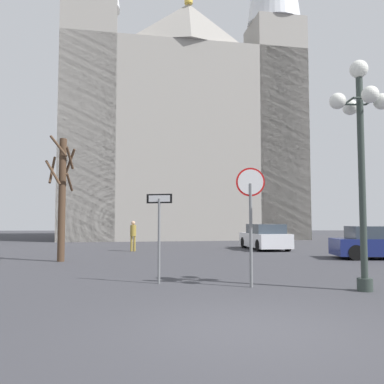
% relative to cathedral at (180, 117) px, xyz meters
% --- Properties ---
extents(ground_plane, '(120.00, 120.00, 0.00)m').
position_rel_cathedral_xyz_m(ground_plane, '(0.95, -31.97, -11.45)').
color(ground_plane, '#38383D').
extents(cathedral, '(22.50, 16.56, 39.31)m').
position_rel_cathedral_xyz_m(cathedral, '(0.00, 0.00, 0.00)').
color(cathedral, gray).
rests_on(cathedral, ground).
extents(stop_sign, '(0.73, 0.14, 2.99)m').
position_rel_cathedral_xyz_m(stop_sign, '(1.67, -27.99, -9.37)').
color(stop_sign, slate).
rests_on(stop_sign, ground).
extents(one_way_arrow_sign, '(0.69, 0.25, 2.36)m').
position_rel_cathedral_xyz_m(one_way_arrow_sign, '(-0.66, -27.33, -9.92)').
color(one_way_arrow_sign, slate).
rests_on(one_way_arrow_sign, ground).
extents(street_lamp, '(1.48, 1.48, 5.56)m').
position_rel_cathedral_xyz_m(street_lamp, '(4.24, -28.63, -7.62)').
color(street_lamp, '#2D3833').
rests_on(street_lamp, ground).
extents(bare_tree, '(1.23, 1.23, 5.10)m').
position_rel_cathedral_xyz_m(bare_tree, '(-4.90, -21.41, -8.74)').
color(bare_tree, '#473323').
rests_on(bare_tree, ground).
extents(parked_car_near_white, '(2.28, 4.47, 1.44)m').
position_rel_cathedral_xyz_m(parked_car_near_white, '(4.79, -14.86, -10.76)').
color(parked_car_near_white, silver).
rests_on(parked_car_near_white, ground).
extents(parked_car_far_navy, '(4.14, 2.08, 1.40)m').
position_rel_cathedral_xyz_m(parked_car_far_navy, '(8.57, -20.69, -10.78)').
color(parked_car_far_navy, navy).
rests_on(parked_car_far_navy, ground).
extents(pedestrian_walking, '(0.32, 0.32, 1.62)m').
position_rel_cathedral_xyz_m(pedestrian_walking, '(-2.58, -16.02, -10.47)').
color(pedestrian_walking, olive).
rests_on(pedestrian_walking, ground).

